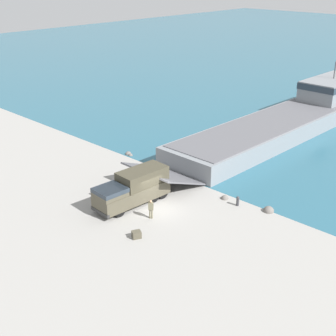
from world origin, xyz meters
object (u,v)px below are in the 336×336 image
landing_craft (295,115)px  soldier_on_ramp (151,208)px  cargo_crate (137,234)px  mooring_bollard (238,201)px  military_truck (133,188)px

landing_craft → soldier_on_ramp: size_ratio=25.14×
soldier_on_ramp → cargo_crate: (1.40, -3.00, -0.70)m
cargo_crate → mooring_bollard: bearing=75.2°
mooring_bollard → cargo_crate: (-2.65, -9.99, -0.21)m
military_truck → soldier_on_ramp: bearing=79.5°
soldier_on_ramp → cargo_crate: bearing=164.4°
landing_craft → mooring_bollard: size_ratio=46.96×
military_truck → cargo_crate: size_ratio=10.64×
mooring_bollard → landing_craft: bearing=107.9°
military_truck → cargo_crate: 5.97m
military_truck → mooring_bollard: military_truck is taller
soldier_on_ramp → mooring_bollard: 8.09m
mooring_bollard → military_truck: bearing=-138.7°
soldier_on_ramp → military_truck: bearing=35.6°
soldier_on_ramp → cargo_crate: 3.38m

